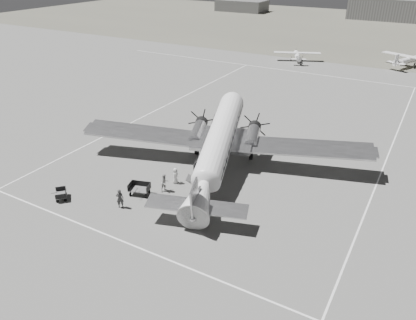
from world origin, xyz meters
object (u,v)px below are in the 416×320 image
Objects in this scene: ramp_agent at (165,183)px; light_plane_left at (297,56)px; baggage_cart_near at (139,189)px; passenger at (175,176)px; light_plane_right at (408,61)px; ground_crew at (120,198)px; dc3_airliner at (218,146)px; baggage_cart_far at (61,194)px; shed_secondary at (242,6)px.

light_plane_left is at bearing 28.32° from ramp_agent.
passenger is at bearing 46.42° from baggage_cart_near.
light_plane_right is 6.46× the size of ground_crew.
light_plane_left reaches higher than passenger.
ramp_agent is at bearing -131.22° from dc3_airliner.
baggage_cart_far is 0.86× the size of ground_crew.
passenger is (-13.83, -58.30, -0.40)m from light_plane_right.
ramp_agent is (1.63, 1.62, 0.32)m from baggage_cart_near.
ramp_agent is at bearing -148.12° from ground_crew.
shed_secondary is 10.45× the size of ramp_agent.
shed_secondary reaches higher than baggage_cart_near.
dc3_airliner is 19.43× the size of passenger.
baggage_cart_far is (43.29, -127.05, -1.58)m from shed_secondary.
shed_secondary is at bearing 100.05° from light_plane_left.
baggage_cart_near is 6.84m from baggage_cart_far.
light_plane_right reaches higher than ground_crew.
ground_crew is (48.73, -125.50, -1.13)m from shed_secondary.
passenger is at bearing -141.92° from ground_crew.
ramp_agent is (6.04, -54.34, -0.11)m from light_plane_left.
dc3_airliner is 14.96m from baggage_cart_far.
ramp_agent is 1.70m from passenger.
dc3_airliner is at bearing -65.45° from shed_secondary.
light_plane_right is 7.52× the size of baggage_cart_far.
passenger is (50.48, -119.74, -1.23)m from shed_secondary.
dc3_airliner is 10.70m from ground_crew.
dc3_airliner is at bearing -77.90° from light_plane_right.
shed_secondary is at bearing 151.96° from baggage_cart_far.
shed_secondary is 134.64m from ground_crew.
ramp_agent is at bearing 81.20° from baggage_cart_far.
passenger is at bearing 88.61° from baggage_cart_far.
passenger is at bearing 21.41° from ramp_agent.
baggage_cart_near is at bearing -80.18° from light_plane_right.
dc3_airliner reaches higher than ramp_agent.
shed_secondary is 88.95m from light_plane_right.
light_plane_right is at bearing 60.74° from dc3_airliner.
passenger is (7.19, 7.31, 0.34)m from baggage_cart_far.
light_plane_left is (-8.50, 48.76, -1.87)m from dc3_airliner.
passenger is (1.75, 5.76, -0.10)m from ground_crew.
ramp_agent is at bearing 27.62° from baggage_cart_near.
shed_secondary is 10.33× the size of ground_crew.
ground_crew reaches higher than passenger.
shed_secondary reaches higher than light_plane_left.
light_plane_left is 52.99m from passenger.
dc3_airliner is at bearing -148.50° from ground_crew.
dc3_airliner is at bearing -103.57° from light_plane_left.
ramp_agent reaches higher than baggage_cart_far.
light_plane_right reaches higher than light_plane_left.
light_plane_left reaches higher than baggage_cart_near.
shed_secondary is 9.35× the size of baggage_cart_near.
light_plane_right is 5.85× the size of baggage_cart_near.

